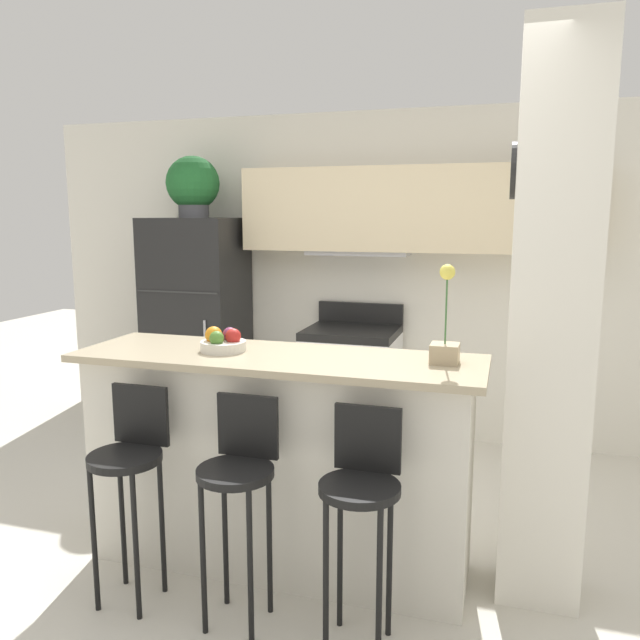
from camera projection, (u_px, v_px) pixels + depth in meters
ground_plane at (279, 561)px, 3.21m from camera, size 14.00×14.00×0.00m
wall_back at (385, 252)px, 4.84m from camera, size 5.60×0.38×2.55m
pillar_right at (551, 326)px, 2.74m from camera, size 0.38×0.32×2.55m
counter_bar at (278, 460)px, 3.11m from camera, size 2.00×0.62×1.09m
refrigerator at (198, 326)px, 5.09m from camera, size 0.72×0.64×1.74m
stove_range at (351, 386)px, 4.80m from camera, size 0.69×0.61×1.07m
bar_stool_left at (130, 462)px, 2.81m from camera, size 0.33×0.33×0.99m
bar_stool_mid at (239, 477)px, 2.66m from camera, size 0.33×0.33×0.99m
bar_stool_right at (361, 493)px, 2.50m from camera, size 0.33×0.33×0.99m
potted_plant_on_fridge at (193, 185)px, 4.90m from camera, size 0.42×0.42×0.48m
orchid_vase at (445, 338)px, 2.84m from camera, size 0.13×0.13×0.45m
fruit_bowl at (223, 342)px, 3.11m from camera, size 0.23×0.23×0.12m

